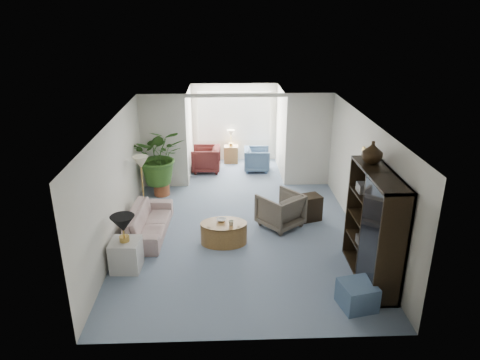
{
  "coord_description": "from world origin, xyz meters",
  "views": [
    {
      "loc": [
        -0.34,
        -8.17,
        4.54
      ],
      "look_at": [
        0.0,
        0.6,
        1.1
      ],
      "focal_mm": 33.24,
      "sensor_mm": 36.0,
      "label": 1
    }
  ],
  "objects_px": {
    "coffee_bowl": "(221,220)",
    "cabinet_urn": "(372,152)",
    "floor_lamp": "(141,162)",
    "side_table_dark": "(309,207)",
    "framed_picture": "(367,163)",
    "sunroom_chair_blue": "(257,159)",
    "end_table": "(126,255)",
    "entertainment_cabinet": "(374,227)",
    "wingback_chair": "(280,210)",
    "coffee_table": "(224,233)",
    "table_lamp": "(123,224)",
    "coffee_cup": "(231,223)",
    "ottoman": "(357,295)",
    "sunroom_table": "(231,154)",
    "plant_pot": "(162,189)",
    "sofa": "(148,222)",
    "sunroom_chair_maroon": "(206,159)"
  },
  "relations": [
    {
      "from": "coffee_cup",
      "to": "end_table",
      "type": "bearing_deg",
      "value": -157.64
    },
    {
      "from": "coffee_bowl",
      "to": "cabinet_urn",
      "type": "bearing_deg",
      "value": -19.48
    },
    {
      "from": "coffee_table",
      "to": "sunroom_table",
      "type": "distance_m",
      "value": 5.06
    },
    {
      "from": "coffee_bowl",
      "to": "sunroom_chair_maroon",
      "type": "height_order",
      "value": "sunroom_chair_maroon"
    },
    {
      "from": "framed_picture",
      "to": "sofa",
      "type": "bearing_deg",
      "value": 174.45
    },
    {
      "from": "sofa",
      "to": "ottoman",
      "type": "distance_m",
      "value": 4.56
    },
    {
      "from": "side_table_dark",
      "to": "plant_pot",
      "type": "distance_m",
      "value": 3.86
    },
    {
      "from": "floor_lamp",
      "to": "coffee_bowl",
      "type": "xyz_separation_m",
      "value": [
        1.81,
        -1.42,
        -0.78
      ]
    },
    {
      "from": "end_table",
      "to": "entertainment_cabinet",
      "type": "bearing_deg",
      "value": -5.64
    },
    {
      "from": "floor_lamp",
      "to": "side_table_dark",
      "type": "xyz_separation_m",
      "value": [
        3.8,
        -0.51,
        -0.96
      ]
    },
    {
      "from": "end_table",
      "to": "coffee_bowl",
      "type": "height_order",
      "value": "end_table"
    },
    {
      "from": "side_table_dark",
      "to": "floor_lamp",
      "type": "bearing_deg",
      "value": 172.42
    },
    {
      "from": "table_lamp",
      "to": "wingback_chair",
      "type": "relative_size",
      "value": 0.52
    },
    {
      "from": "floor_lamp",
      "to": "sunroom_chair_blue",
      "type": "height_order",
      "value": "floor_lamp"
    },
    {
      "from": "end_table",
      "to": "floor_lamp",
      "type": "height_order",
      "value": "floor_lamp"
    },
    {
      "from": "table_lamp",
      "to": "sunroom_chair_blue",
      "type": "xyz_separation_m",
      "value": [
        2.79,
        5.2,
        -0.59
      ]
    },
    {
      "from": "coffee_table",
      "to": "sunroom_chair_blue",
      "type": "relative_size",
      "value": 1.27
    },
    {
      "from": "cabinet_urn",
      "to": "entertainment_cabinet",
      "type": "bearing_deg",
      "value": -90.0
    },
    {
      "from": "coffee_bowl",
      "to": "cabinet_urn",
      "type": "distance_m",
      "value": 3.29
    },
    {
      "from": "coffee_cup",
      "to": "side_table_dark",
      "type": "xyz_separation_m",
      "value": [
        1.79,
        1.12,
        -0.21
      ]
    },
    {
      "from": "coffee_cup",
      "to": "wingback_chair",
      "type": "height_order",
      "value": "wingback_chair"
    },
    {
      "from": "end_table",
      "to": "floor_lamp",
      "type": "bearing_deg",
      "value": 91.52
    },
    {
      "from": "framed_picture",
      "to": "ottoman",
      "type": "bearing_deg",
      "value": -107.37
    },
    {
      "from": "plant_pot",
      "to": "sunroom_chair_blue",
      "type": "xyz_separation_m",
      "value": [
        2.59,
        1.73,
        0.18
      ]
    },
    {
      "from": "table_lamp",
      "to": "floor_lamp",
      "type": "bearing_deg",
      "value": 91.52
    },
    {
      "from": "table_lamp",
      "to": "cabinet_urn",
      "type": "xyz_separation_m",
      "value": [
        4.39,
        0.07,
        1.27
      ]
    },
    {
      "from": "coffee_bowl",
      "to": "sunroom_chair_blue",
      "type": "xyz_separation_m",
      "value": [
        1.05,
        4.2,
        -0.13
      ]
    },
    {
      "from": "entertainment_cabinet",
      "to": "sunroom_chair_blue",
      "type": "bearing_deg",
      "value": 105.76
    },
    {
      "from": "framed_picture",
      "to": "sunroom_chair_blue",
      "type": "distance_m",
      "value": 4.85
    },
    {
      "from": "ottoman",
      "to": "sunroom_chair_blue",
      "type": "height_order",
      "value": "sunroom_chair_blue"
    },
    {
      "from": "sunroom_chair_blue",
      "to": "sunroom_table",
      "type": "height_order",
      "value": "sunroom_chair_blue"
    },
    {
      "from": "sunroom_chair_blue",
      "to": "side_table_dark",
      "type": "bearing_deg",
      "value": -161.45
    },
    {
      "from": "framed_picture",
      "to": "side_table_dark",
      "type": "xyz_separation_m",
      "value": [
        -0.88,
        1.0,
        -1.41
      ]
    },
    {
      "from": "coffee_bowl",
      "to": "sunroom_table",
      "type": "relative_size",
      "value": 0.37
    },
    {
      "from": "end_table",
      "to": "sunroom_chair_blue",
      "type": "bearing_deg",
      "value": 61.76
    },
    {
      "from": "entertainment_cabinet",
      "to": "sunroom_table",
      "type": "xyz_separation_m",
      "value": [
        -2.34,
        6.39,
        -0.74
      ]
    },
    {
      "from": "framed_picture",
      "to": "table_lamp",
      "type": "height_order",
      "value": "framed_picture"
    },
    {
      "from": "plant_pot",
      "to": "framed_picture",
      "type": "bearing_deg",
      "value": -30.05
    },
    {
      "from": "coffee_table",
      "to": "plant_pot",
      "type": "distance_m",
      "value": 3.02
    },
    {
      "from": "wingback_chair",
      "to": "cabinet_urn",
      "type": "distance_m",
      "value": 2.74
    },
    {
      "from": "framed_picture",
      "to": "ottoman",
      "type": "relative_size",
      "value": 0.94
    },
    {
      "from": "floor_lamp",
      "to": "side_table_dark",
      "type": "bearing_deg",
      "value": -7.58
    },
    {
      "from": "plant_pot",
      "to": "end_table",
      "type": "bearing_deg",
      "value": -93.45
    },
    {
      "from": "end_table",
      "to": "coffee_table",
      "type": "bearing_deg",
      "value": 26.63
    },
    {
      "from": "coffee_table",
      "to": "sunroom_table",
      "type": "bearing_deg",
      "value": 87.18
    },
    {
      "from": "end_table",
      "to": "sunroom_table",
      "type": "height_order",
      "value": "end_table"
    },
    {
      "from": "floor_lamp",
      "to": "wingback_chair",
      "type": "height_order",
      "value": "floor_lamp"
    },
    {
      "from": "floor_lamp",
      "to": "sunroom_chair_blue",
      "type": "bearing_deg",
      "value": 44.19
    },
    {
      "from": "table_lamp",
      "to": "side_table_dark",
      "type": "distance_m",
      "value": 4.25
    },
    {
      "from": "sofa",
      "to": "sunroom_table",
      "type": "xyz_separation_m",
      "value": [
        1.84,
        4.6,
        -0.02
      ]
    }
  ]
}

